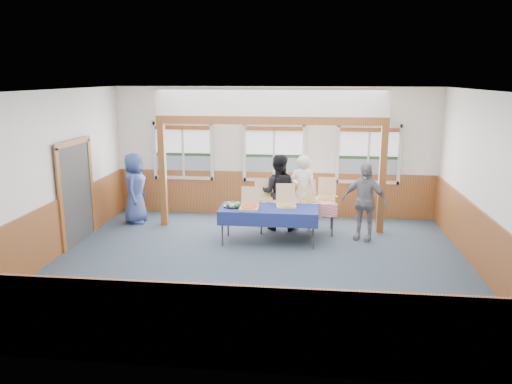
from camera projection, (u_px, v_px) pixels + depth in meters
floor at (259, 264)px, 9.36m from camera, size 8.00×8.00×0.00m
ceiling at (259, 91)px, 8.63m from camera, size 8.00×8.00×0.00m
wall_back at (274, 152)px, 12.38m from camera, size 8.00×0.00×8.00m
wall_front at (225, 244)px, 5.61m from camera, size 8.00×0.00×8.00m
wall_left at (49, 176)px, 9.44m from camera, size 0.00×8.00×8.00m
wall_right at (490, 186)px, 8.55m from camera, size 0.00×8.00×8.00m
wainscot_back at (274, 193)px, 12.60m from camera, size 7.98×0.05×1.10m
wainscot_front at (227, 328)px, 5.87m from camera, size 7.98×0.05×1.10m
wainscot_left at (55, 229)px, 9.67m from camera, size 0.05×6.98×1.10m
wainscot_right at (483, 244)px, 8.79m from camera, size 0.05×6.98×1.10m
cased_opening at (76, 193)px, 10.43m from camera, size 0.06×1.30×2.10m
window_left at (183, 148)px, 12.58m from camera, size 1.56×0.10×1.46m
window_mid at (274, 149)px, 12.32m from camera, size 1.56×0.10×1.46m
window_right at (369, 151)px, 12.07m from camera, size 1.56×0.10×1.46m
post_left at (163, 175)px, 11.59m from camera, size 0.15×0.15×2.40m
post_right at (382, 180)px, 11.03m from camera, size 0.15×0.15×2.40m
cross_beam at (270, 120)px, 11.02m from camera, size 5.15×0.18×0.18m
table_left at (269, 210)px, 10.44m from camera, size 2.11×1.05×0.76m
table_right at (297, 202)px, 11.17m from camera, size 1.85×1.09×0.76m
pizza_box_a at (249, 205)px, 10.35m from camera, size 0.39×0.47×0.42m
pizza_box_b at (286, 203)px, 10.53m from camera, size 0.46×0.54×0.44m
pizza_box_c at (263, 196)px, 11.13m from camera, size 0.44×0.52×0.43m
pizza_box_d at (282, 194)px, 11.37m from camera, size 0.48×0.56×0.45m
pizza_box_e at (308, 197)px, 11.04m from camera, size 0.46×0.53×0.43m
pizza_box_f at (327, 196)px, 11.21m from camera, size 0.43×0.52×0.44m
veggie_tray at (234, 205)px, 10.50m from camera, size 0.43×0.43×0.10m
drink_glass at (336, 200)px, 10.81m from camera, size 0.07×0.07×0.15m
woman_white at (303, 192)px, 11.30m from camera, size 0.71×0.54×1.74m
woman_black at (278, 192)px, 11.33m from camera, size 0.86×0.68×1.73m
man_blue at (135, 188)px, 11.88m from camera, size 0.60×0.87×1.68m
person_grey at (364, 202)px, 10.62m from camera, size 1.06×0.75×1.67m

